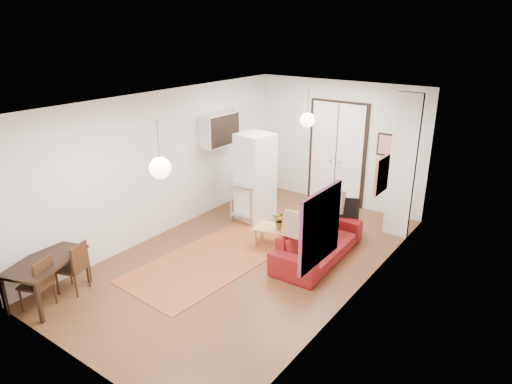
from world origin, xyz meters
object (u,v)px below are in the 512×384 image
Objects in this scene: sofa at (319,242)px; black_side_chair at (350,210)px; coffee_table at (277,230)px; dining_table at (46,264)px; kitchen_counter at (252,192)px; dining_chair_near at (75,262)px; dining_chair_far at (40,277)px; fridge at (255,177)px.

black_side_chair is at bearing -2.79° from sofa.
dining_table is at bearing -117.87° from coffee_table.
sofa is 2.34m from kitchen_counter.
dining_chair_near reaches higher than dining_table.
sofa is 2.29× the size of coffee_table.
sofa is at bearing 64.61° from black_side_chair.
dining_chair_near is 1.00× the size of dining_chair_far.
kitchen_counter is at bearing 81.97° from dining_table.
fridge reaches higher than dining_chair_near.
sofa is at bearing -30.15° from kitchen_counter.
coffee_table is at bearing 62.13° from dining_table.
dining_chair_near is at bearing 76.72° from dining_table.
coffee_table is at bearing -43.93° from kitchen_counter.
dining_table is at bearing -33.33° from dining_chair_near.
dining_table is 1.65× the size of dining_chair_far.
coffee_table is 0.80× the size of kitchen_counter.
kitchen_counter is (-2.15, 0.88, 0.24)m from sofa.
dining_chair_near and dining_chair_far have the same top height.
kitchen_counter reaches higher than dining_table.
coffee_table is at bearing 31.59° from black_side_chair.
dining_chair_far is (-1.80, -3.77, 0.15)m from coffee_table.
fridge is (0.13, -0.07, 0.40)m from kitchen_counter.
sofa is 4.60m from dining_table.
fridge is 4.53m from dining_table.
black_side_chair is (2.70, 5.12, 0.02)m from dining_chair_far.
dining_table is 1.60× the size of black_side_chair.
sofa is at bearing 124.76° from dining_chair_far.
fridge is at bearing 80.22° from dining_table.
black_side_chair is at bearing 60.54° from dining_table.
fridge reaches higher than black_side_chair.
dining_chair_far is at bearing -58.13° from dining_table.
dining_chair_near is 0.97× the size of black_side_chair.
fridge is at bearing -35.81° from kitchen_counter.
coffee_table is 4.18m from dining_chair_far.
dining_table is at bearing -106.03° from kitchen_counter.
dining_chair_far is (0.10, -0.16, -0.12)m from dining_table.
dining_chair_far is at bearing -90.20° from fridge.
sofa is at bearing 52.58° from dining_table.
sofa is 2.60× the size of dining_chair_far.
dining_chair_far is at bearing -104.52° from kitchen_counter.
kitchen_counter is 1.38× the size of black_side_chair.
dining_chair_near is at bearing 137.75° from sofa.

